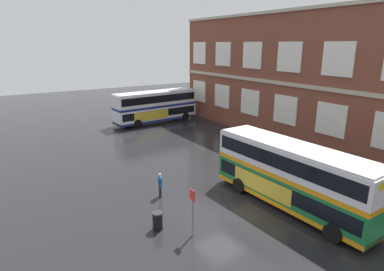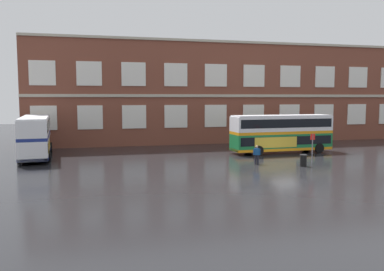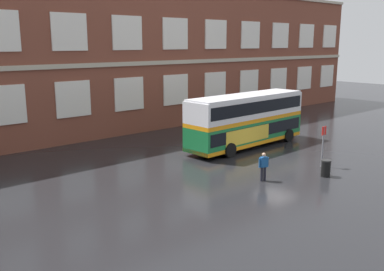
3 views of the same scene
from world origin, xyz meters
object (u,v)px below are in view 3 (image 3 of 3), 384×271
at_px(double_decker_middle, 247,120).
at_px(waiting_passenger, 264,166).
at_px(bus_stand_flag, 323,143).
at_px(station_litter_bin, 326,168).

xyz_separation_m(double_decker_middle, waiting_passenger, (-5.58, -6.34, -1.22)).
relative_size(double_decker_middle, bus_stand_flag, 4.11).
relative_size(waiting_passenger, bus_stand_flag, 0.63).
distance_m(double_decker_middle, waiting_passenger, 8.53).
distance_m(double_decker_middle, bus_stand_flag, 7.03).
bearing_deg(bus_stand_flag, double_decker_middle, 86.23).
height_order(waiting_passenger, station_litter_bin, waiting_passenger).
relative_size(double_decker_middle, station_litter_bin, 10.77).
bearing_deg(waiting_passenger, station_litter_bin, -28.92).
height_order(double_decker_middle, bus_stand_flag, double_decker_middle).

